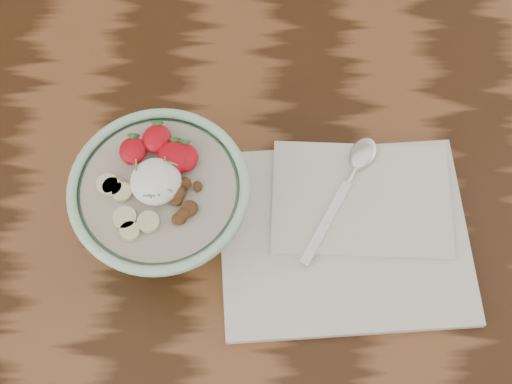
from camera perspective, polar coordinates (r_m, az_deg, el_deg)
table at (r=92.39cm, az=4.71°, el=-8.28°), size 160.00×90.00×75.00cm
breakfast_bowl at (r=79.77cm, az=-7.46°, el=-0.84°), size 19.51×19.51×13.06cm
napkin at (r=84.96cm, az=7.33°, el=-2.90°), size 30.45×25.24×1.78cm
spoon at (r=86.54cm, az=7.85°, el=1.74°), size 10.55×17.05×0.96cm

